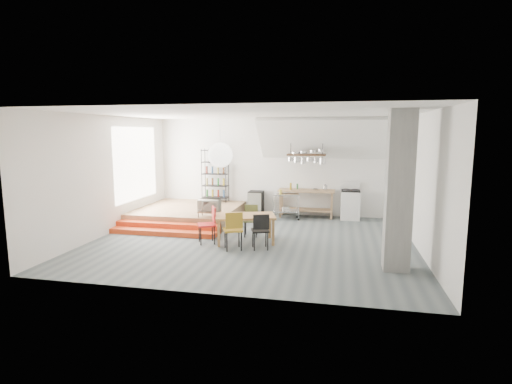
% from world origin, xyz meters
% --- Properties ---
extents(floor, '(8.00, 8.00, 0.00)m').
position_xyz_m(floor, '(0.00, 0.00, 0.00)').
color(floor, '#515B5E').
rests_on(floor, ground).
extents(wall_back, '(8.00, 0.04, 3.20)m').
position_xyz_m(wall_back, '(0.00, 3.50, 1.60)').
color(wall_back, silver).
rests_on(wall_back, ground).
extents(wall_left, '(0.04, 7.00, 3.20)m').
position_xyz_m(wall_left, '(-4.00, 0.00, 1.60)').
color(wall_left, silver).
rests_on(wall_left, ground).
extents(wall_right, '(0.04, 7.00, 3.20)m').
position_xyz_m(wall_right, '(4.00, 0.00, 1.60)').
color(wall_right, silver).
rests_on(wall_right, ground).
extents(ceiling, '(8.00, 7.00, 0.02)m').
position_xyz_m(ceiling, '(0.00, 0.00, 3.20)').
color(ceiling, white).
rests_on(ceiling, wall_back).
extents(slope_ceiling, '(4.40, 1.44, 1.32)m').
position_xyz_m(slope_ceiling, '(1.80, 2.90, 2.55)').
color(slope_ceiling, white).
rests_on(slope_ceiling, wall_back).
extents(window_pane, '(0.02, 2.50, 2.20)m').
position_xyz_m(window_pane, '(-3.98, 1.50, 1.80)').
color(window_pane, white).
rests_on(window_pane, wall_left).
extents(platform, '(3.00, 3.00, 0.40)m').
position_xyz_m(platform, '(-2.50, 2.00, 0.20)').
color(platform, olive).
rests_on(platform, ground).
extents(step_lower, '(3.00, 0.35, 0.13)m').
position_xyz_m(step_lower, '(-2.50, 0.05, 0.07)').
color(step_lower, red).
rests_on(step_lower, ground).
extents(step_upper, '(3.00, 0.35, 0.27)m').
position_xyz_m(step_upper, '(-2.50, 0.40, 0.13)').
color(step_upper, red).
rests_on(step_upper, ground).
extents(concrete_column, '(0.50, 0.50, 3.20)m').
position_xyz_m(concrete_column, '(3.30, -1.50, 1.60)').
color(concrete_column, gray).
rests_on(concrete_column, ground).
extents(kitchen_counter, '(1.80, 0.60, 0.91)m').
position_xyz_m(kitchen_counter, '(1.10, 3.15, 0.63)').
color(kitchen_counter, olive).
rests_on(kitchen_counter, ground).
extents(stove, '(0.60, 0.60, 1.18)m').
position_xyz_m(stove, '(2.50, 3.16, 0.48)').
color(stove, white).
rests_on(stove, ground).
extents(pot_rack, '(1.20, 0.50, 1.43)m').
position_xyz_m(pot_rack, '(1.13, 2.92, 1.98)').
color(pot_rack, '#3A2317').
rests_on(pot_rack, ceiling).
extents(wire_shelving, '(0.88, 0.38, 1.80)m').
position_xyz_m(wire_shelving, '(-2.00, 3.20, 1.33)').
color(wire_shelving, black).
rests_on(wire_shelving, platform).
extents(microwave_shelf, '(0.60, 0.40, 0.16)m').
position_xyz_m(microwave_shelf, '(-1.40, 0.75, 0.55)').
color(microwave_shelf, olive).
rests_on(microwave_shelf, platform).
extents(paper_lantern, '(0.60, 0.60, 0.60)m').
position_xyz_m(paper_lantern, '(-0.72, -0.37, 2.20)').
color(paper_lantern, white).
rests_on(paper_lantern, ceiling).
extents(dining_table, '(1.65, 1.21, 0.70)m').
position_xyz_m(dining_table, '(-0.14, -0.20, 0.62)').
color(dining_table, '#956136').
rests_on(dining_table, ground).
extents(chair_mustard, '(0.56, 0.56, 0.93)m').
position_xyz_m(chair_mustard, '(-0.25, -0.93, 0.55)').
color(chair_mustard, '#9D751B').
rests_on(chair_mustard, ground).
extents(chair_black, '(0.50, 0.50, 0.87)m').
position_xyz_m(chair_black, '(0.36, -0.75, 0.52)').
color(chair_black, black).
rests_on(chair_black, ground).
extents(chair_olive, '(0.43, 0.43, 0.82)m').
position_xyz_m(chair_olive, '(-0.15, 0.49, 0.49)').
color(chair_olive, brown).
rests_on(chair_olive, ground).
extents(chair_red, '(0.56, 0.56, 0.91)m').
position_xyz_m(chair_red, '(-1.00, -0.44, 0.55)').
color(chair_red, red).
rests_on(chair_red, ground).
extents(rolling_cart, '(0.90, 0.63, 0.82)m').
position_xyz_m(rolling_cart, '(0.50, 2.70, 0.53)').
color(rolling_cart, silver).
rests_on(rolling_cart, ground).
extents(mini_fridge, '(0.47, 0.47, 0.80)m').
position_xyz_m(mini_fridge, '(-0.58, 3.20, 0.40)').
color(mini_fridge, black).
rests_on(mini_fridge, ground).
extents(microwave, '(0.62, 0.44, 0.33)m').
position_xyz_m(microwave, '(-1.40, 0.75, 0.73)').
color(microwave, beige).
rests_on(microwave, microwave_shelf).
extents(bowl, '(0.20, 0.20, 0.05)m').
position_xyz_m(bowl, '(1.39, 3.10, 0.93)').
color(bowl, silver).
rests_on(bowl, kitchen_counter).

